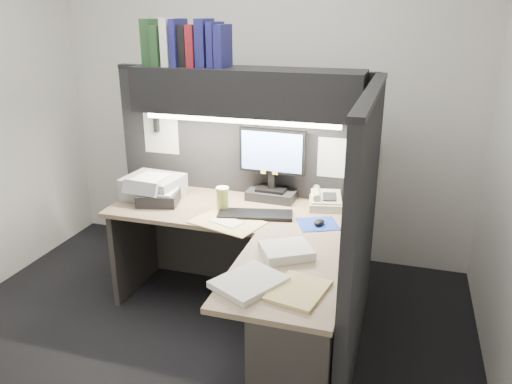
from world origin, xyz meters
TOP-DOWN VIEW (x-y plane):
  - floor at (0.00, 0.00)m, footprint 3.50×3.50m
  - wall_back at (0.00, 1.50)m, footprint 3.50×0.04m
  - partition_back at (0.03, 0.93)m, footprint 1.90×0.06m
  - partition_right at (0.98, 0.18)m, footprint 0.06×1.50m
  - desk at (0.43, -0.00)m, footprint 1.70×1.53m
  - overhead_shelf at (0.12, 0.75)m, footprint 1.55×0.34m
  - task_light_tube at (0.12, 0.61)m, footprint 1.32×0.04m
  - monitor at (0.29, 0.82)m, footprint 0.47×0.22m
  - keyboard at (0.27, 0.48)m, footprint 0.51×0.26m
  - mousepad at (0.69, 0.47)m, footprint 0.31×0.30m
  - mouse at (0.70, 0.45)m, footprint 0.08×0.10m
  - telephone at (0.69, 0.77)m, footprint 0.26×0.27m
  - coffee_cup at (0.03, 0.52)m, footprint 0.11×0.11m
  - printer at (-0.54, 0.62)m, footprint 0.41×0.36m
  - notebook_stack at (-0.45, 0.51)m, footprint 0.32×0.28m
  - open_folder at (0.13, 0.32)m, footprint 0.50×0.40m
  - paper_stack_a at (0.60, -0.00)m, footprint 0.34×0.33m
  - paper_stack_b at (0.50, -0.37)m, footprint 0.38×0.41m
  - manila_stack at (0.74, -0.36)m, footprint 0.29×0.35m
  - binder_row at (-0.29, 0.75)m, footprint 0.58×0.25m
  - pinned_papers at (0.42, 0.56)m, footprint 1.76×1.31m

SIDE VIEW (x-z plane):
  - floor at x=0.00m, z-range 0.00..0.00m
  - desk at x=0.43m, z-range 0.08..0.81m
  - mousepad at x=0.69m, z-range 0.73..0.73m
  - open_folder at x=0.13m, z-range 0.73..0.74m
  - manila_stack at x=0.74m, z-range 0.73..0.75m
  - keyboard at x=0.27m, z-range 0.73..0.75m
  - paper_stack_b at x=0.50m, z-range 0.73..0.76m
  - mouse at x=0.70m, z-range 0.73..0.77m
  - paper_stack_a at x=0.60m, z-range 0.73..0.78m
  - notebook_stack at x=-0.45m, z-range 0.73..0.81m
  - telephone at x=0.69m, z-range 0.73..0.82m
  - partition_back at x=0.03m, z-range 0.00..1.60m
  - partition_right at x=0.98m, z-range 0.00..1.60m
  - coffee_cup at x=0.03m, z-range 0.73..0.88m
  - printer at x=-0.54m, z-range 0.73..0.88m
  - monitor at x=0.29m, z-range 0.68..1.19m
  - pinned_papers at x=0.42m, z-range 0.80..1.31m
  - task_light_tube at x=0.12m, z-range 1.31..1.35m
  - wall_back at x=0.00m, z-range 0.00..2.70m
  - overhead_shelf at x=0.12m, z-range 1.35..1.65m
  - binder_row at x=-0.29m, z-range 1.64..1.95m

